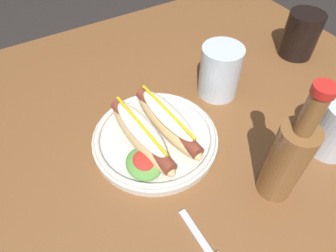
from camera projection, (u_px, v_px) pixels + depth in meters
The scene contains 6 objects.
dining_table at pixel (215, 169), 0.67m from camera, with size 1.15×1.06×0.74m.
hot_dog_plate at pixel (155, 134), 0.58m from camera, with size 0.25×0.25×0.08m.
fork at pixel (206, 248), 0.46m from camera, with size 0.12×0.03×0.00m.
soda_cup at pixel (301, 35), 0.76m from camera, with size 0.09×0.09×0.12m, color black.
extra_cup at pixel (220, 72), 0.65m from camera, with size 0.09×0.09×0.12m, color silver.
glass_bottle at pixel (288, 158), 0.46m from camera, with size 0.06×0.06×0.24m.
Camera 1 is at (0.26, -0.28, 1.21)m, focal length 31.44 mm.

